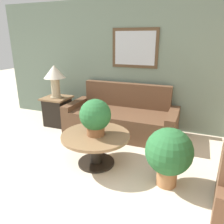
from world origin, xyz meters
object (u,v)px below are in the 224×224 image
couch_main (121,118)px  table_lamp (55,75)px  potted_plant_floor (169,153)px  potted_plant_on_table (95,116)px  side_table (58,111)px  coffee_table (96,143)px

couch_main → table_lamp: 1.66m
couch_main → potted_plant_floor: couch_main is taller
couch_main → table_lamp: bearing=-175.5°
table_lamp → potted_plant_floor: (2.57, -1.27, -0.64)m
couch_main → table_lamp: table_lamp is taller
couch_main → potted_plant_on_table: size_ratio=4.08×
potted_plant_on_table → couch_main: bearing=91.9°
side_table → table_lamp: (0.00, 0.00, 0.78)m
potted_plant_on_table → coffee_table: bearing=132.0°
table_lamp → side_table: bearing=180.0°
coffee_table → potted_plant_on_table: potted_plant_on_table is taller
side_table → couch_main: bearing=4.5°
table_lamp → potted_plant_on_table: 1.92m
potted_plant_on_table → potted_plant_floor: 1.13m
potted_plant_on_table → side_table: bearing=142.2°
table_lamp → potted_plant_floor: 2.94m
table_lamp → potted_plant_on_table: bearing=-37.8°
coffee_table → potted_plant_floor: 1.10m
side_table → table_lamp: 0.78m
couch_main → side_table: couch_main is taller
coffee_table → side_table: size_ratio=1.62×
side_table → table_lamp: bearing=0.0°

